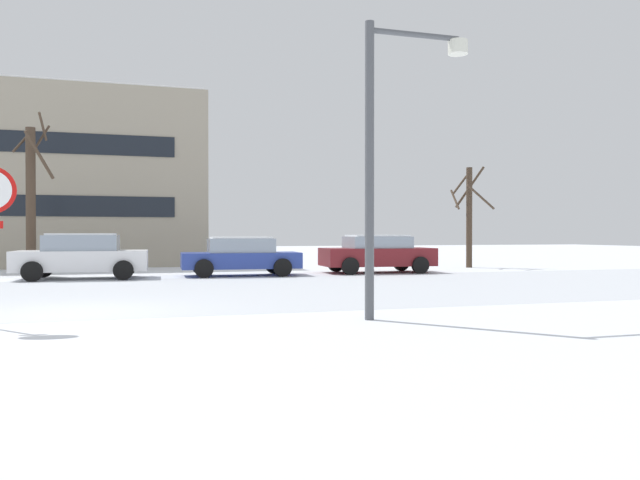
# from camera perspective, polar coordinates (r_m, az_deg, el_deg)

# --- Properties ---
(ground_plane) EXTENTS (120.00, 120.00, 0.00)m
(ground_plane) POSITION_cam_1_polar(r_m,az_deg,el_deg) (12.59, -21.84, -6.31)
(ground_plane) COLOR white
(road_surface) EXTENTS (80.00, 9.94, 0.00)m
(road_surface) POSITION_cam_1_polar(r_m,az_deg,el_deg) (16.52, -20.67, -4.66)
(road_surface) COLOR silver
(road_surface) RESTS_ON ground
(street_lamp) EXTENTS (1.98, 0.36, 5.18)m
(street_lamp) POSITION_cam_1_polar(r_m,az_deg,el_deg) (11.16, 6.41, 9.49)
(street_lamp) COLOR #4C4F54
(street_lamp) RESTS_ON ground
(parked_car_white) EXTENTS (4.27, 2.27, 1.51)m
(parked_car_white) POSITION_cam_1_polar(r_m,az_deg,el_deg) (22.15, -20.90, -1.35)
(parked_car_white) COLOR white
(parked_car_white) RESTS_ON ground
(parked_car_blue) EXTENTS (4.23, 2.11, 1.38)m
(parked_car_blue) POSITION_cam_1_polar(r_m,az_deg,el_deg) (22.40, -7.25, -1.44)
(parked_car_blue) COLOR #283D93
(parked_car_blue) RESTS_ON ground
(parked_car_maroon) EXTENTS (4.30, 2.29, 1.45)m
(parked_car_maroon) POSITION_cam_1_polar(r_m,az_deg,el_deg) (24.03, 5.23, -1.22)
(parked_car_maroon) COLOR maroon
(parked_car_maroon) RESTS_ON ground
(tree_far_mid) EXTENTS (1.74, 1.83, 4.53)m
(tree_far_mid) POSITION_cam_1_polar(r_m,az_deg,el_deg) (28.41, 13.44, 2.42)
(tree_far_mid) COLOR #423326
(tree_far_mid) RESTS_ON ground
(tree_far_left) EXTENTS (1.46, 1.48, 5.80)m
(tree_far_left) POSITION_cam_1_polar(r_m,az_deg,el_deg) (24.63, -24.86, 3.61)
(tree_far_left) COLOR #423326
(tree_far_left) RESTS_ON ground
(building_far_left) EXTENTS (15.05, 11.18, 8.15)m
(building_far_left) POSITION_cam_1_polar(r_m,az_deg,el_deg) (34.58, -23.80, 4.80)
(building_far_left) COLOR #9E937F
(building_far_left) RESTS_ON ground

